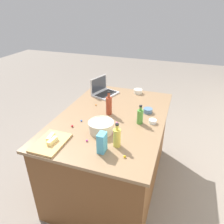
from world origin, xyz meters
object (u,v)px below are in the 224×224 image
at_px(laptop, 103,91).
at_px(ramekin_small, 138,91).
at_px(butter_stick_left, 51,137).
at_px(candy_bag, 102,143).
at_px(butter_stick_right, 52,141).
at_px(ramekin_medium, 153,121).
at_px(bottle_soy, 109,105).
at_px(mixing_bowl_large, 102,126).
at_px(ramekin_wide, 148,111).
at_px(bottle_olive, 140,116).
at_px(cutting_board, 51,143).
at_px(bottle_oil, 117,137).

relative_size(laptop, ramekin_small, 3.34).
height_order(butter_stick_left, candy_bag, candy_bag).
relative_size(butter_stick_right, ramekin_small, 1.01).
distance_m(butter_stick_left, butter_stick_right, 0.06).
bearing_deg(ramekin_medium, bottle_soy, -94.69).
xyz_separation_m(mixing_bowl_large, ramekin_wide, (-0.51, 0.34, -0.03)).
height_order(bottle_olive, butter_stick_right, bottle_olive).
distance_m(bottle_olive, ramekin_medium, 0.14).
distance_m(bottle_soy, butter_stick_left, 0.70).
bearing_deg(ramekin_small, bottle_soy, -14.38).
bearing_deg(cutting_board, laptop, 178.07).
height_order(bottle_olive, bottle_oil, bottle_oil).
bearing_deg(ramekin_medium, ramekin_small, -156.00).
xyz_separation_m(bottle_olive, ramekin_medium, (-0.04, 0.12, -0.06)).
distance_m(bottle_olive, bottle_oil, 0.44).
xyz_separation_m(bottle_oil, bottle_soy, (-0.51, -0.25, 0.02)).
distance_m(bottle_soy, ramekin_small, 0.68).
bearing_deg(bottle_soy, ramekin_small, 165.62).
bearing_deg(bottle_olive, bottle_oil, -13.30).
bearing_deg(ramekin_wide, candy_bag, -16.09).
distance_m(butter_stick_left, ramekin_medium, 0.98).
height_order(butter_stick_right, ramekin_medium, butter_stick_right).
bearing_deg(cutting_board, bottle_oil, 106.19).
distance_m(cutting_board, ramekin_medium, 0.99).
bearing_deg(bottle_olive, cutting_board, -47.84).
bearing_deg(butter_stick_right, cutting_board, -98.34).
bearing_deg(bottle_soy, laptop, -152.60).
xyz_separation_m(laptop, cutting_board, (1.15, -0.04, -0.04)).
height_order(ramekin_small, candy_bag, candy_bag).
bearing_deg(candy_bag, laptop, -159.37).
bearing_deg(bottle_soy, cutting_board, -23.49).
height_order(bottle_oil, ramekin_medium, bottle_oil).
bearing_deg(bottle_olive, bottle_soy, -103.12).
bearing_deg(bottle_soy, bottle_oil, 26.57).
xyz_separation_m(ramekin_small, ramekin_wide, (0.49, 0.22, -0.00)).
bearing_deg(cutting_board, bottle_olive, 132.16).
xyz_separation_m(cutting_board, ramekin_wide, (-0.83, 0.68, 0.02)).
height_order(bottle_olive, butter_stick_left, bottle_olive).
relative_size(laptop, candy_bag, 2.15).
relative_size(laptop, butter_stick_left, 3.32).
xyz_separation_m(ramekin_wide, candy_bag, (0.78, -0.23, 0.06)).
height_order(bottle_olive, cutting_board, bottle_olive).
distance_m(butter_stick_left, ramekin_small, 1.37).
xyz_separation_m(laptop, bottle_soy, (0.48, 0.25, 0.06)).
relative_size(bottle_oil, candy_bag, 1.27).
xyz_separation_m(mixing_bowl_large, butter_stick_right, (0.32, -0.32, -0.02)).
bearing_deg(candy_bag, bottle_olive, 160.28).
bearing_deg(cutting_board, mixing_bowl_large, 133.01).
height_order(butter_stick_right, ramekin_wide, butter_stick_right).
relative_size(bottle_olive, butter_stick_left, 1.79).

